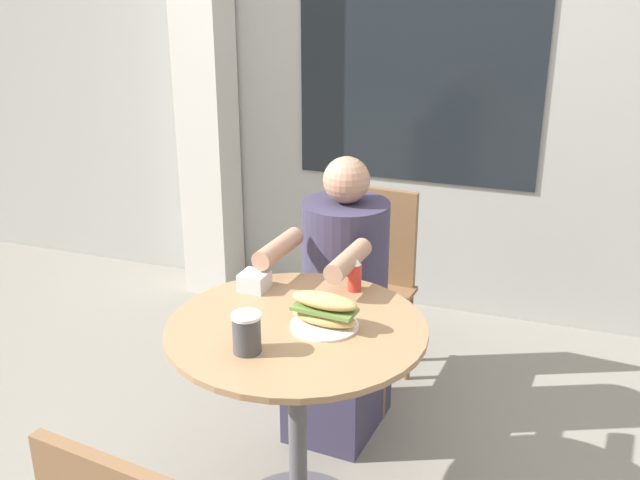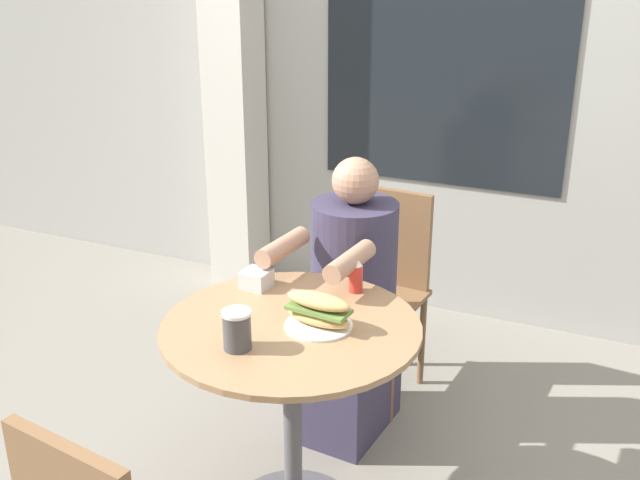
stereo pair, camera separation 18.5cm
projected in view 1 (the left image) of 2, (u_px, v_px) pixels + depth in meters
The scene contains 9 objects.
storefront_wall at pixel (429, 38), 3.59m from camera, with size 8.00×0.09×2.80m.
lattice_pillar at pixel (205, 74), 3.86m from camera, with size 0.25×0.25×2.40m.
cafe_table at pixel (297, 379), 2.34m from camera, with size 0.80×0.80×0.73m.
diner_chair at pixel (369, 272), 3.17m from camera, with size 0.41×0.41×0.87m.
seated_diner at pixel (341, 316), 2.88m from camera, with size 0.37×0.60×1.10m.
sandwich_on_plate at pixel (324, 312), 2.25m from camera, with size 0.22×0.21×0.11m.
drink_cup at pixel (247, 333), 2.10m from camera, with size 0.09×0.09×0.12m.
napkin_box at pixel (254, 281), 2.50m from camera, with size 0.09×0.09×0.06m.
condiment_bottle at pixel (355, 274), 2.49m from camera, with size 0.05×0.05×0.12m.
Camera 1 is at (0.75, -1.88, 1.80)m, focal length 42.00 mm.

